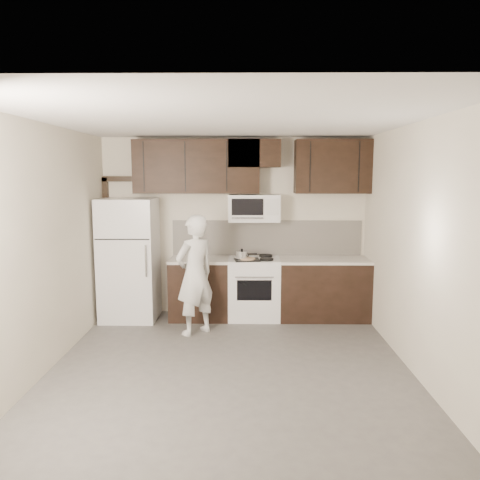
{
  "coord_description": "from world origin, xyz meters",
  "views": [
    {
      "loc": [
        0.18,
        -4.9,
        2.15
      ],
      "look_at": [
        0.1,
        0.9,
        1.33
      ],
      "focal_mm": 35.0,
      "sensor_mm": 36.0,
      "label": 1
    }
  ],
  "objects_px": {
    "stove": "(254,288)",
    "microwave": "(254,208)",
    "refrigerator": "(129,259)",
    "person": "(195,275)"
  },
  "relations": [
    {
      "from": "refrigerator",
      "to": "person",
      "type": "relative_size",
      "value": 1.11
    },
    {
      "from": "microwave",
      "to": "person",
      "type": "distance_m",
      "value": 1.43
    },
    {
      "from": "stove",
      "to": "refrigerator",
      "type": "relative_size",
      "value": 0.52
    },
    {
      "from": "refrigerator",
      "to": "stove",
      "type": "bearing_deg",
      "value": 1.51
    },
    {
      "from": "microwave",
      "to": "stove",
      "type": "bearing_deg",
      "value": -89.9
    },
    {
      "from": "refrigerator",
      "to": "person",
      "type": "bearing_deg",
      "value": -32.36
    },
    {
      "from": "person",
      "to": "refrigerator",
      "type": "bearing_deg",
      "value": -75.25
    },
    {
      "from": "stove",
      "to": "refrigerator",
      "type": "bearing_deg",
      "value": -178.49
    },
    {
      "from": "stove",
      "to": "microwave",
      "type": "bearing_deg",
      "value": 90.1
    },
    {
      "from": "microwave",
      "to": "refrigerator",
      "type": "relative_size",
      "value": 0.42
    }
  ]
}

